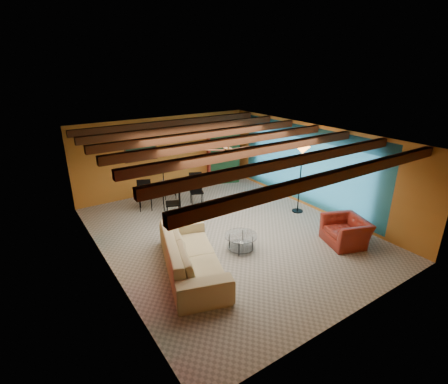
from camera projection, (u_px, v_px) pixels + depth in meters
room at (226, 149)px, 8.61m from camera, size 6.52×8.01×2.71m
sofa at (192, 254)px, 7.53m from camera, size 1.95×3.11×0.85m
armchair at (346, 231)px, 8.69m from camera, size 1.25×1.34×0.70m
coffee_table at (241, 242)px, 8.43m from camera, size 0.83×0.83×0.42m
dining_table at (171, 192)px, 10.81m from camera, size 2.74×2.74×1.10m
armoire at (221, 158)px, 13.03m from camera, size 1.22×0.88×1.93m
floor_lamp at (300, 180)px, 10.31m from camera, size 0.53×0.53×2.13m
ceiling_fan at (228, 150)px, 8.52m from camera, size 1.50×1.50×0.44m
painting at (141, 150)px, 11.38m from camera, size 1.05×0.03×0.65m
potted_plant at (221, 127)px, 12.59m from camera, size 0.47×0.41×0.50m
vase at (170, 173)px, 10.58m from camera, size 0.22×0.22×0.19m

